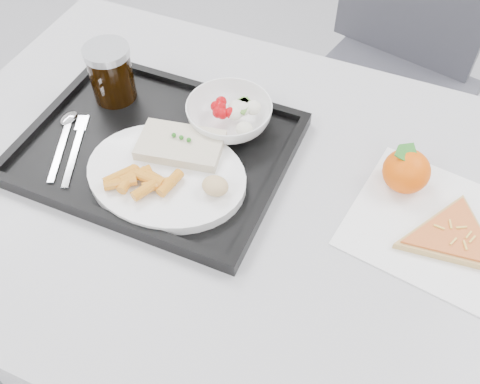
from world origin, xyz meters
The scene contains 14 objects.
table centered at (0.00, 0.30, 0.68)m, with size 1.20×0.80×0.75m.
chair centered at (0.11, 1.06, 0.54)m, with size 0.50×0.50×0.93m.
tray centered at (-0.20, 0.32, 0.76)m, with size 0.45×0.35×0.03m.
dinner_plate centered at (-0.14, 0.26, 0.77)m, with size 0.27×0.27×0.02m.
fish_fillet centered at (-0.14, 0.32, 0.79)m, with size 0.15×0.11×0.03m.
bread_roll centered at (-0.05, 0.26, 0.80)m, with size 0.05×0.04×0.03m.
salad_bowl centered at (-0.10, 0.42, 0.79)m, with size 0.15×0.15×0.05m.
cola_glass centered at (-0.33, 0.41, 0.82)m, with size 0.08×0.08×0.11m.
cutlery centered at (-0.35, 0.28, 0.77)m, with size 0.11×0.17×0.01m.
napkin centered at (0.28, 0.36, 0.75)m, with size 0.28×0.27×0.00m.
tangerine centered at (0.22, 0.42, 0.79)m, with size 0.09×0.09×0.07m.
pizza_slice centered at (0.31, 0.34, 0.76)m, with size 0.26×0.26×0.02m.
carrot_pile centered at (-0.16, 0.22, 0.79)m, with size 0.11×0.08×0.02m.
salad_contents centered at (-0.09, 0.42, 0.80)m, with size 0.09×0.09×0.02m.
Camera 1 is at (0.19, -0.21, 1.44)m, focal length 40.00 mm.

